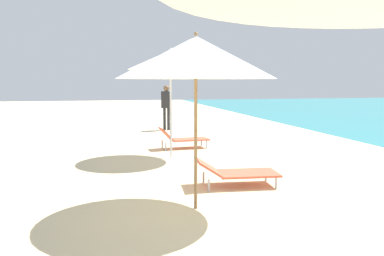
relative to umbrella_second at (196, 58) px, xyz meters
The scene contains 5 objects.
umbrella_second is the anchor object (origin of this frame).
lounger_second_shoreside 2.51m from the umbrella_second, 47.74° to the left, with size 1.57×0.80×0.52m.
umbrella_farthest 4.14m from the umbrella_second, 85.73° to the left, with size 2.13×2.13×2.75m.
lounger_farthest_shoreside 5.82m from the umbrella_second, 80.95° to the left, with size 1.46×0.67×0.62m.
person_walking_far 9.96m from the umbrella_second, 83.78° to the left, with size 0.42×0.37×1.78m.
Camera 1 is at (-1.70, -1.21, 1.92)m, focal length 36.93 mm.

